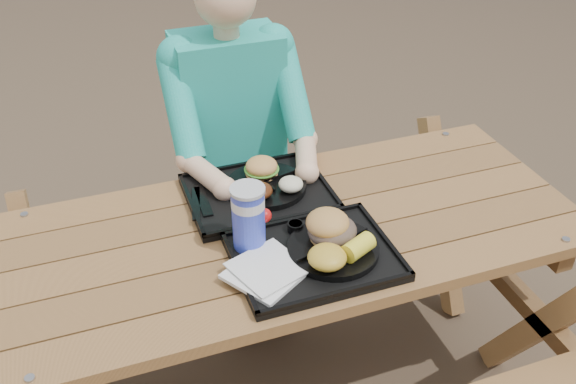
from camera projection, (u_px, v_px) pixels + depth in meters
name	position (u px, v px, depth m)	size (l,w,h in m)	color
picnic_table	(288.00, 316.00, 2.15)	(1.80, 1.49, 0.75)	#999999
tray_near	(314.00, 258.00, 1.81)	(0.45, 0.35, 0.02)	black
tray_far	(258.00, 194.00, 2.07)	(0.45, 0.35, 0.02)	black
plate_near	(333.00, 249.00, 1.81)	(0.26, 0.26, 0.02)	black
plate_far	(266.00, 186.00, 2.07)	(0.26, 0.26, 0.02)	black
napkin_stack	(266.00, 272.00, 1.73)	(0.18, 0.18, 0.02)	white
soda_cup	(249.00, 219.00, 1.78)	(0.09, 0.09, 0.19)	#1C30D7
condiment_bbq	(295.00, 227.00, 1.88)	(0.05, 0.05, 0.03)	black
condiment_mustard	(323.00, 222.00, 1.90)	(0.05, 0.05, 0.03)	yellow
sandwich	(333.00, 219.00, 1.79)	(0.13, 0.13, 0.14)	#C38844
mac_cheese	(327.00, 257.00, 1.72)	(0.11, 0.11, 0.05)	gold
corn_cob	(358.00, 247.00, 1.76)	(0.09, 0.09, 0.05)	yellow
cutlery_far	(203.00, 200.00, 2.02)	(0.03, 0.18, 0.01)	black
burger	(261.00, 163.00, 2.08)	(0.11, 0.11, 0.10)	#DB984D
baked_beans	(258.00, 191.00, 1.99)	(0.09, 0.09, 0.04)	#512510
potato_salad	(291.00, 184.00, 2.02)	(0.08, 0.08, 0.04)	beige
diner	(234.00, 158.00, 2.48)	(0.48, 0.84, 1.28)	teal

